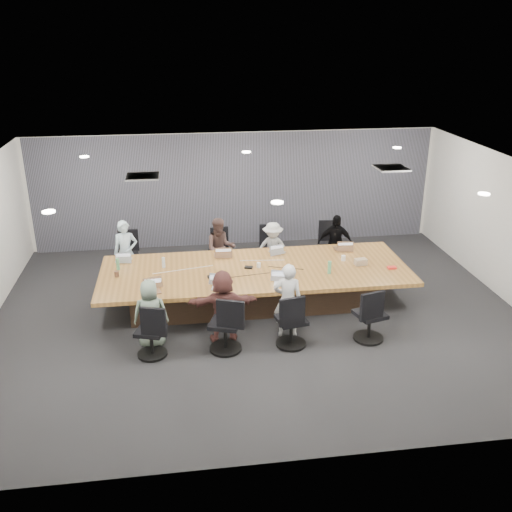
{
  "coord_description": "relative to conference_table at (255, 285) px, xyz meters",
  "views": [
    {
      "loc": [
        -1.42,
        -9.63,
        5.14
      ],
      "look_at": [
        0.0,
        0.4,
        1.05
      ],
      "focal_mm": 40.0,
      "sensor_mm": 36.0,
      "label": 1
    }
  ],
  "objects": [
    {
      "name": "cup_white_far",
      "position": [
        0.08,
        0.06,
        0.39
      ],
      "size": [
        0.09,
        0.09,
        0.1
      ],
      "primitive_type": "cylinder",
      "rotation": [
        0.0,
        0.0,
        -0.21
      ],
      "color": "white",
      "rests_on": "conference_table"
    },
    {
      "name": "chair_2",
      "position": [
        0.58,
        1.7,
        -0.02
      ],
      "size": [
        0.52,
        0.52,
        0.77
      ],
      "primitive_type": null,
      "rotation": [
        0.0,
        0.0,
        3.14
      ],
      "color": "black",
      "rests_on": "ground"
    },
    {
      "name": "snack_packet",
      "position": [
        2.65,
        -0.36,
        0.36
      ],
      "size": [
        0.17,
        0.11,
        0.04
      ],
      "primitive_type": "cube",
      "rotation": [
        0.0,
        0.0,
        -0.01
      ],
      "color": "red",
      "rests_on": "conference_table"
    },
    {
      "name": "bottle_green_right",
      "position": [
        1.37,
        -0.42,
        0.46
      ],
      "size": [
        0.07,
        0.07,
        0.25
      ],
      "primitive_type": "cylinder",
      "rotation": [
        0.0,
        0.0,
        0.07
      ],
      "color": "#57A36E",
      "rests_on": "conference_table"
    },
    {
      "name": "laptop_2",
      "position": [
        0.58,
        0.8,
        0.35
      ],
      "size": [
        0.35,
        0.28,
        0.02
      ],
      "primitive_type": "cube",
      "rotation": [
        0.0,
        0.0,
        3.39
      ],
      "color": "#B2B2B7",
      "rests_on": "conference_table"
    },
    {
      "name": "bottle_clear",
      "position": [
        -1.77,
        0.31,
        0.44
      ],
      "size": [
        0.07,
        0.07,
        0.21
      ],
      "primitive_type": "cylinder",
      "rotation": [
        0.0,
        0.0,
        0.04
      ],
      "color": "silver",
      "rests_on": "conference_table"
    },
    {
      "name": "cup_white_near",
      "position": [
        1.82,
        0.17,
        0.39
      ],
      "size": [
        0.11,
        0.11,
        0.11
      ],
      "primitive_type": "cylinder",
      "rotation": [
        0.0,
        0.0,
        -0.28
      ],
      "color": "white",
      "rests_on": "conference_table"
    },
    {
      "name": "person_6",
      "position": [
        0.38,
        -1.35,
        0.29
      ],
      "size": [
        0.55,
        0.42,
        1.38
      ],
      "primitive_type": "imported",
      "rotation": [
        0.0,
        0.0,
        2.96
      ],
      "color": "silver",
      "rests_on": "ground"
    },
    {
      "name": "person_4",
      "position": [
        -1.99,
        -1.35,
        0.21
      ],
      "size": [
        0.6,
        0.4,
        1.22
      ],
      "primitive_type": "imported",
      "rotation": [
        0.0,
        0.0,
        3.16
      ],
      "color": "gray",
      "rests_on": "ground"
    },
    {
      "name": "laptop_6",
      "position": [
        0.38,
        -0.8,
        0.35
      ],
      "size": [
        0.33,
        0.27,
        0.02
      ],
      "primitive_type": "cube",
      "rotation": [
        0.0,
        0.0,
        -0.23
      ],
      "color": "#B2B2B7",
      "rests_on": "conference_table"
    },
    {
      "name": "chair_0",
      "position": [
        -2.58,
        1.7,
        0.0
      ],
      "size": [
        0.59,
        0.59,
        0.81
      ],
      "primitive_type": null,
      "rotation": [
        0.0,
        0.0,
        3.24
      ],
      "color": "black",
      "rests_on": "ground"
    },
    {
      "name": "laptop_4",
      "position": [
        -1.99,
        -0.8,
        0.35
      ],
      "size": [
        0.38,
        0.3,
        0.02
      ],
      "primitive_type": "cube",
      "rotation": [
        0.0,
        0.0,
        0.21
      ],
      "color": "#8C6647",
      "rests_on": "conference_table"
    },
    {
      "name": "person_2",
      "position": [
        0.58,
        1.35,
        0.2
      ],
      "size": [
        0.82,
        0.52,
        1.21
      ],
      "primitive_type": "imported",
      "rotation": [
        0.0,
        0.0,
        6.2
      ],
      "color": "#ADAEAC",
      "rests_on": "ground"
    },
    {
      "name": "wall_back",
      "position": [
        0.0,
        3.5,
        1.0
      ],
      "size": [
        10.0,
        0.0,
        2.8
      ],
      "primitive_type": "cube",
      "rotation": [
        1.57,
        0.0,
        0.0
      ],
      "color": "silver",
      "rests_on": "ground"
    },
    {
      "name": "conference_table",
      "position": [
        0.0,
        0.0,
        0.0
      ],
      "size": [
        6.0,
        2.2,
        0.74
      ],
      "color": "#402C1F",
      "rests_on": "ground"
    },
    {
      "name": "person_0",
      "position": [
        -2.58,
        1.35,
        0.29
      ],
      "size": [
        0.54,
        0.38,
        1.39
      ],
      "primitive_type": "imported",
      "rotation": [
        0.0,
        0.0,
        6.38
      ],
      "color": "silver",
      "rests_on": "ground"
    },
    {
      "name": "mug_brown",
      "position": [
        -2.65,
        0.01,
        0.39
      ],
      "size": [
        0.11,
        0.11,
        0.11
      ],
      "primitive_type": "cylinder",
      "rotation": [
        0.0,
        0.0,
        0.35
      ],
      "color": "brown",
      "rests_on": "conference_table"
    },
    {
      "name": "mic_left",
      "position": [
        -0.88,
        -0.29,
        0.35
      ],
      "size": [
        0.16,
        0.12,
        0.03
      ],
      "primitive_type": "cube",
      "rotation": [
        0.0,
        0.0,
        0.09
      ],
      "color": "black",
      "rests_on": "conference_table"
    },
    {
      "name": "bottle_green_left",
      "position": [
        -2.65,
        0.34,
        0.45
      ],
      "size": [
        0.08,
        0.08,
        0.23
      ],
      "primitive_type": "cylinder",
      "rotation": [
        0.0,
        0.0,
        0.28
      ],
      "color": "#57A36E",
      "rests_on": "conference_table"
    },
    {
      "name": "chair_4",
      "position": [
        -1.99,
        -1.7,
        -0.01
      ],
      "size": [
        0.66,
        0.66,
        0.78
      ],
      "primitive_type": null,
      "rotation": [
        0.0,
        0.0,
        -0.31
      ],
      "color": "black",
      "rests_on": "ground"
    },
    {
      "name": "chair_3",
      "position": [
        1.98,
        1.7,
        0.01
      ],
      "size": [
        0.58,
        0.58,
        0.82
      ],
      "primitive_type": null,
      "rotation": [
        0.0,
        0.0,
        3.08
      ],
      "color": "black",
      "rests_on": "ground"
    },
    {
      "name": "canvas_bag",
      "position": [
        2.1,
        -0.1,
        0.4
      ],
      "size": [
        0.25,
        0.18,
        0.13
      ],
      "primitive_type": "cube",
      "rotation": [
        0.0,
        0.0,
        0.15
      ],
      "color": "tan",
      "rests_on": "conference_table"
    },
    {
      "name": "person_1",
      "position": [
        -0.57,
        1.35,
        0.28
      ],
      "size": [
        0.68,
        0.54,
        1.36
      ],
      "primitive_type": "imported",
      "rotation": [
        0.0,
        0.0,
        6.32
      ],
      "color": "#45312D",
      "rests_on": "ground"
    },
    {
      "name": "laptop_0",
      "position": [
        -2.58,
        0.8,
        0.35
      ],
      "size": [
        0.33,
        0.24,
        0.02
      ],
      "primitive_type": "cube",
      "rotation": [
        0.0,
        0.0,
        3.06
      ],
      "color": "#B2B2B7",
      "rests_on": "conference_table"
    },
    {
      "name": "mic_right",
      "position": [
        -0.12,
        0.05,
        0.35
      ],
      "size": [
        0.18,
        0.15,
        0.03
      ],
      "primitive_type": "cube",
      "rotation": [
        0.0,
        0.0,
        -0.32
      ],
      "color": "black",
      "rests_on": "conference_table"
    },
    {
      "name": "curtain",
      "position": [
        0.0,
        3.42,
        1.0
      ],
      "size": [
        9.8,
        0.04,
        2.8
      ],
      "primitive_type": "cube",
      "color": "#595967",
      "rests_on": "ground"
    },
    {
      "name": "chair_1",
      "position": [
        -0.57,
        1.7,
        -0.03
      ],
      "size": [
        0.56,
        0.56,
        0.74
      ],
      "primitive_type": null,
      "rotation": [
        0.0,
        0.0,
        3.27
      ],
      "color": "black",
      "rests_on": "ground"
    },
    {
      "name": "floor",
      "position": [
        0.0,
        -0.5,
        -0.4
      ],
      "size": [
        10.0,
        8.0,
        0.0
      ],
      "primitive_type": "cube",
      "color": "#252527",
      "rests_on": "ground"
    },
    {
      "name": "stapler",
      "position": [
        0.52,
        -0.69,
        0.37
      ],
      "size": [
        0.17,
        0.05,
        0.06
      ],
      "primitive_type": "cube",
      "rotation": [
        0.0,
        0.0,
        -0.06
      ],
      "color": "black",
      "rests_on": "conference_table"
    },
    {
      "name": "ceiling",
      "position": [
        0.0,
        -0.5,
        2.4
      ],
      "size": [
        10.0,
        8.0,
        0.0
      ],
      "primitive_type": "cube",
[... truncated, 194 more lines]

